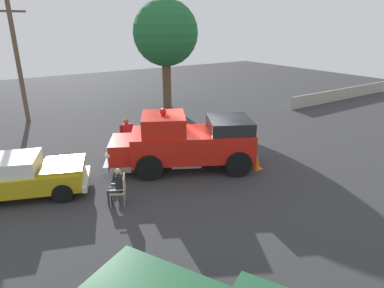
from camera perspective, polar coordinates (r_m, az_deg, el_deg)
name	(u,v)px	position (r m, az deg, el deg)	size (l,w,h in m)	color
ground_plane	(200,161)	(14.57, 1.42, -2.97)	(60.00, 60.00, 0.00)	#333335
vintage_fire_truck	(186,141)	(13.49, -0.99, 0.55)	(6.27, 4.72, 2.59)	black
classic_hot_rod	(22,176)	(12.93, -27.48, -4.91)	(4.73, 3.26, 1.46)	black
lawn_chair_near_truck	(121,187)	(11.29, -12.27, -7.39)	(0.66, 0.66, 1.02)	#B7BABF
lawn_chair_by_car	(177,133)	(16.47, -2.57, 2.00)	(0.59, 0.59, 1.02)	#B7BABF
spectator_seated	(116,185)	(11.26, -12.98, -6.91)	(0.64, 0.58, 1.29)	#383842
spectator_standing	(127,134)	(15.40, -11.23, 1.78)	(0.65, 0.34, 1.68)	#2D334C
oak_tree_distant	(166,34)	(23.47, -4.62, 18.56)	(4.42, 4.42, 7.34)	brown
utility_pole	(18,62)	(22.23, -27.98, 12.51)	(1.70, 0.26, 6.98)	brown
traffic_cone	(257,162)	(13.95, 11.16, -3.08)	(0.40, 0.40, 0.64)	orange
background_fence	(342,94)	(28.99, 24.67, 7.89)	(12.01, 0.12, 0.90)	#A8A393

